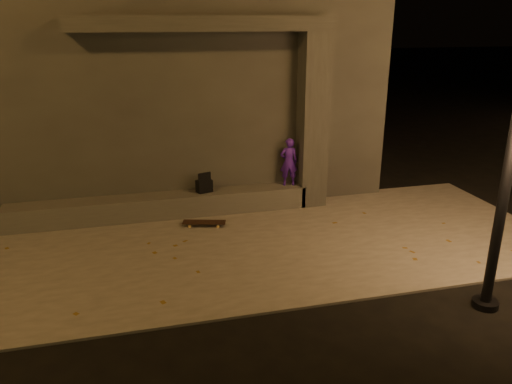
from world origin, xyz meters
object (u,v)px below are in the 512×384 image
object	(u,v)px
backpack	(204,185)
skateboard	(204,223)
column	(313,122)
skateboarder	(289,162)

from	to	relation	value
backpack	skateboard	world-z (taller)	backpack
column	backpack	bearing A→B (deg)	180.00
skateboarder	backpack	xyz separation A→B (m)	(-1.81, 0.00, -0.36)
skateboarder	backpack	world-z (taller)	skateboarder
backpack	skateboarder	bearing A→B (deg)	-17.78
column	skateboarder	xyz separation A→B (m)	(-0.50, 0.00, -0.84)
skateboard	backpack	bearing A→B (deg)	95.37
skateboarder	skateboard	distance (m)	2.26
backpack	skateboard	xyz separation A→B (m)	(-0.13, -0.74, -0.52)
column	backpack	distance (m)	2.61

